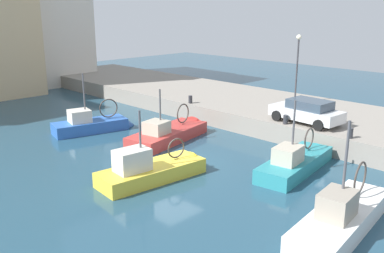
% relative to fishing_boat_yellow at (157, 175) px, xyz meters
% --- Properties ---
extents(water_surface, '(80.00, 80.00, 0.00)m').
position_rel_fishing_boat_yellow_xyz_m(water_surface, '(1.57, 0.73, -0.14)').
color(water_surface, navy).
rests_on(water_surface, ground).
extents(quay_wall, '(9.00, 56.00, 1.20)m').
position_rel_fishing_boat_yellow_xyz_m(quay_wall, '(13.07, 0.73, 0.46)').
color(quay_wall, gray).
rests_on(quay_wall, ground).
extents(fishing_boat_yellow, '(6.15, 2.49, 4.29)m').
position_rel_fishing_boat_yellow_xyz_m(fishing_boat_yellow, '(0.00, 0.00, 0.00)').
color(fishing_boat_yellow, gold).
rests_on(fishing_boat_yellow, ground).
extents(fishing_boat_teal, '(6.49, 2.46, 4.47)m').
position_rel_fishing_boat_yellow_xyz_m(fishing_boat_teal, '(5.77, -4.13, -0.03)').
color(fishing_boat_teal, teal).
rests_on(fishing_boat_teal, ground).
extents(fishing_boat_white, '(7.06, 2.37, 4.99)m').
position_rel_fishing_boat_yellow_xyz_m(fishing_boat_white, '(1.87, -8.52, -0.02)').
color(fishing_boat_white, white).
rests_on(fishing_boat_white, ground).
extents(fishing_boat_blue, '(5.72, 2.89, 4.63)m').
position_rel_fishing_boat_yellow_xyz_m(fishing_boat_blue, '(2.34, 9.04, -0.01)').
color(fishing_boat_blue, '#2D60B7').
rests_on(fishing_boat_blue, ground).
extents(fishing_boat_red, '(6.80, 3.15, 4.22)m').
position_rel_fishing_boat_yellow_xyz_m(fishing_boat_red, '(4.75, 4.17, -0.05)').
color(fishing_boat_red, '#BC3833').
rests_on(fishing_boat_red, ground).
extents(parked_car_white, '(2.22, 4.37, 1.44)m').
position_rel_fishing_boat_yellow_xyz_m(parked_car_white, '(9.97, -2.04, 1.79)').
color(parked_car_white, silver).
rests_on(parked_car_white, quay_wall).
extents(mooring_bollard_south, '(0.28, 0.28, 0.55)m').
position_rel_fishing_boat_yellow_xyz_m(mooring_bollard_south, '(8.92, -5.27, 1.33)').
color(mooring_bollard_south, '#2D2D33').
rests_on(mooring_bollard_south, quay_wall).
extents(mooring_bollard_mid, '(0.28, 0.28, 0.55)m').
position_rel_fishing_boat_yellow_xyz_m(mooring_bollard_mid, '(8.92, -1.27, 1.33)').
color(mooring_bollard_mid, '#2D2D33').
rests_on(mooring_bollard_mid, quay_wall).
extents(mooring_bollard_north, '(0.28, 0.28, 0.55)m').
position_rel_fishing_boat_yellow_xyz_m(mooring_bollard_north, '(8.92, 6.73, 1.33)').
color(mooring_bollard_north, '#2D2D33').
rests_on(mooring_bollard_north, quay_wall).
extents(quay_streetlamp, '(0.36, 0.36, 4.83)m').
position_rel_fishing_boat_yellow_xyz_m(quay_streetlamp, '(14.57, 1.63, 4.31)').
color(quay_streetlamp, '#38383D').
rests_on(quay_streetlamp, quay_wall).
extents(waterfront_building_east_mid, '(7.34, 8.81, 15.13)m').
position_rel_fishing_boat_yellow_xyz_m(waterfront_building_east_mid, '(9.37, 29.15, 7.44)').
color(waterfront_building_east_mid, silver).
rests_on(waterfront_building_east_mid, ground).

